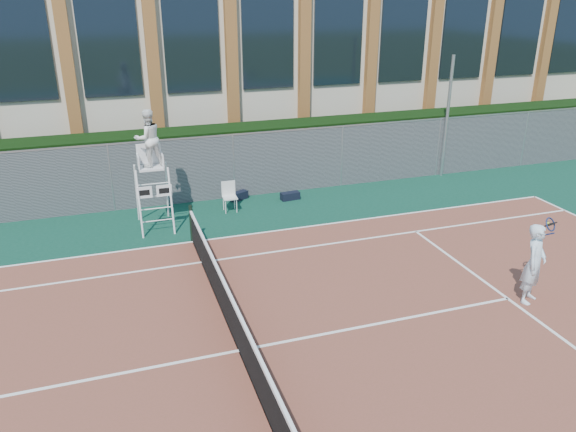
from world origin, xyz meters
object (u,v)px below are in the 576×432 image
object	(u,v)px
umpire_chair	(148,142)
tennis_player	(534,264)
plastic_chair	(229,194)
steel_pole	(447,117)

from	to	relation	value
umpire_chair	tennis_player	distance (m)	10.68
umpire_chair	tennis_player	bearing A→B (deg)	-43.49
plastic_chair	umpire_chair	bearing A→B (deg)	-166.40
plastic_chair	steel_pole	bearing A→B (deg)	7.03
plastic_chair	tennis_player	xyz separation A→B (m)	(5.23, -7.85, 0.40)
steel_pole	umpire_chair	xyz separation A→B (m)	(-11.06, -1.65, 0.37)
umpire_chair	tennis_player	world-z (taller)	umpire_chair
umpire_chair	steel_pole	bearing A→B (deg)	8.49
steel_pole	umpire_chair	distance (m)	11.19
steel_pole	umpire_chair	size ratio (longest dim) A/B	1.26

